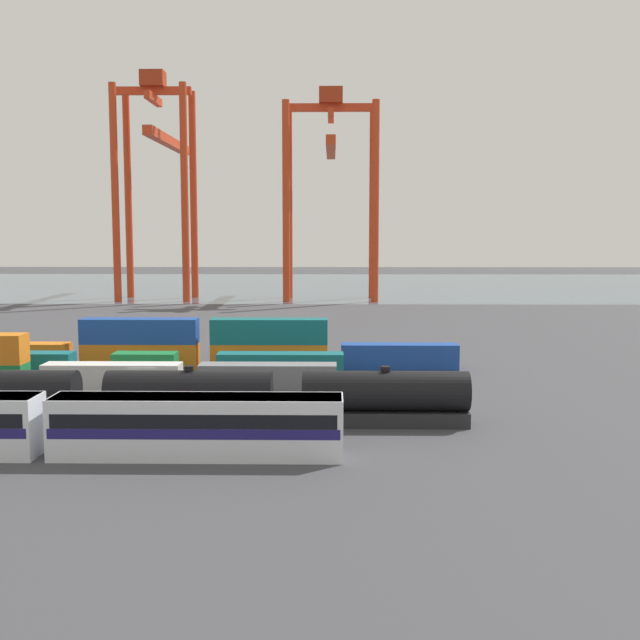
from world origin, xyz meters
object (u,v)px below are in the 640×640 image
at_px(shipping_container_3, 113,378).
at_px(shipping_container_4, 268,378).
at_px(freight_tank_row, 92,396).
at_px(shipping_container_16, 399,356).
at_px(shipping_container_8, 145,366).
at_px(shipping_container_12, 140,356).
at_px(passenger_train, 45,423).
at_px(gantry_crane_central, 331,171).
at_px(gantry_crane_west, 159,163).
at_px(shipping_container_14, 270,356).

relative_size(shipping_container_3, shipping_container_4, 1.00).
xyz_separation_m(freight_tank_row, shipping_container_16, (24.73, 24.04, -0.77)).
relative_size(shipping_container_8, shipping_container_12, 0.50).
bearing_deg(shipping_container_12, passenger_train, -86.60).
bearing_deg(shipping_container_12, shipping_container_8, -72.20).
relative_size(shipping_container_8, shipping_container_16, 0.50).
bearing_deg(shipping_container_4, shipping_container_16, 44.93).
relative_size(freight_tank_row, shipping_container_3, 4.59).
xyz_separation_m(shipping_container_4, shipping_container_16, (12.65, 12.62, 0.00)).
bearing_deg(gantry_crane_central, gantry_crane_west, 178.16).
bearing_deg(shipping_container_12, shipping_container_14, 0.00).
bearing_deg(shipping_container_14, shipping_container_12, 180.00).
bearing_deg(shipping_container_4, freight_tank_row, -136.61).
xyz_separation_m(shipping_container_16, gantry_crane_central, (-7.35, 86.43, 25.47)).
xyz_separation_m(shipping_container_4, gantry_crane_central, (5.30, 99.05, 25.47)).
relative_size(shipping_container_12, shipping_container_14, 1.00).
height_order(freight_tank_row, shipping_container_12, freight_tank_row).
distance_m(shipping_container_12, gantry_crane_central, 92.23).
xyz_separation_m(passenger_train, shipping_container_4, (12.46, 19.89, -0.84)).
height_order(shipping_container_16, gantry_crane_west, gantry_crane_west).
relative_size(passenger_train, shipping_container_8, 6.23).
bearing_deg(passenger_train, gantry_crane_central, 81.51).
height_order(gantry_crane_west, gantry_crane_central, gantry_crane_west).
relative_size(shipping_container_16, gantry_crane_west, 0.26).
distance_m(shipping_container_3, shipping_container_16, 29.29).
bearing_deg(shipping_container_3, shipping_container_14, 44.37).
relative_size(shipping_container_3, gantry_crane_central, 0.28).
distance_m(shipping_container_8, shipping_container_14, 13.12).
relative_size(shipping_container_16, gantry_crane_central, 0.28).
height_order(freight_tank_row, shipping_container_3, freight_tank_row).
relative_size(shipping_container_3, shipping_container_8, 2.00).
xyz_separation_m(shipping_container_8, gantry_crane_central, (17.67, 92.74, 25.47)).
xyz_separation_m(shipping_container_3, gantry_crane_west, (-17.41, 100.23, 27.37)).
bearing_deg(shipping_container_16, gantry_crane_central, 94.86).
distance_m(freight_tank_row, gantry_crane_west, 116.35).
relative_size(shipping_container_8, shipping_container_14, 0.50).
relative_size(shipping_container_4, shipping_container_14, 1.00).
height_order(shipping_container_3, shipping_container_16, same).
bearing_deg(gantry_crane_west, freight_tank_row, -80.29).
xyz_separation_m(freight_tank_row, gantry_crane_central, (17.38, 110.47, 24.70)).
xyz_separation_m(passenger_train, shipping_container_16, (25.12, 32.52, -0.84)).
bearing_deg(shipping_container_4, passenger_train, -122.06).
distance_m(passenger_train, freight_tank_row, 8.49).
relative_size(passenger_train, gantry_crane_west, 0.80).
bearing_deg(shipping_container_4, gantry_crane_central, 86.94).
xyz_separation_m(freight_tank_row, shipping_container_3, (-1.70, 11.42, -0.77)).
bearing_deg(shipping_container_3, shipping_container_4, 0.00).
bearing_deg(shipping_container_16, shipping_container_8, -165.84).
distance_m(shipping_container_4, gantry_crane_central, 102.41).
bearing_deg(passenger_train, shipping_container_8, 89.79).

